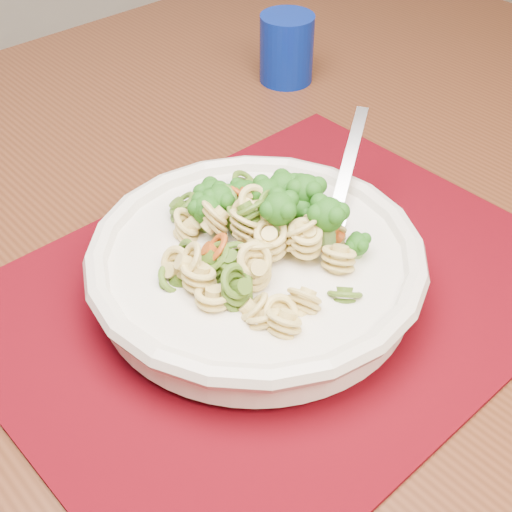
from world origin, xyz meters
name	(u,v)px	position (x,y,z in m)	size (l,w,h in m)	color
dining_table	(157,330)	(-0.23, 0.56, 0.67)	(1.79, 1.45, 0.76)	#502916
placemat	(279,292)	(-0.14, 0.47, 0.76)	(0.48, 0.38, 0.00)	#54030B
pasta_bowl	(256,264)	(-0.16, 0.48, 0.79)	(0.28, 0.28, 0.05)	silver
pasta_broccoli_heap	(256,250)	(-0.16, 0.48, 0.81)	(0.24, 0.24, 0.06)	#E4C271
fork	(332,227)	(-0.09, 0.48, 0.81)	(0.19, 0.02, 0.01)	silver
tumbler	(287,48)	(0.03, 0.83, 0.80)	(0.07, 0.07, 0.08)	navy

